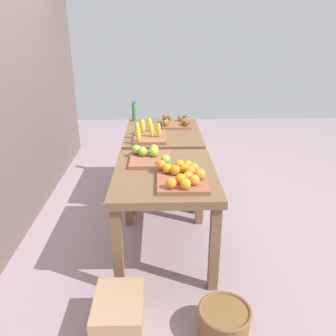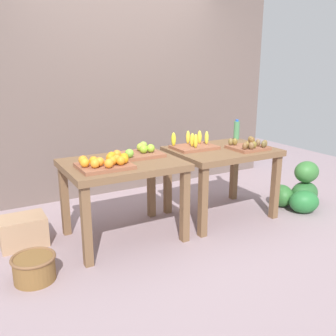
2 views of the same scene
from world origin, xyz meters
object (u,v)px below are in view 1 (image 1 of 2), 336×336
object	(u,v)px
wicker_basket	(224,321)
display_table_right	(163,141)
water_bottle	(135,112)
kiwi_bin	(177,123)
banana_crate	(149,135)
orange_bin	(182,176)
cardboard_produce_box	(119,317)
apple_bin	(150,157)
watermelon_pile	(180,151)
display_table_left	(165,184)

from	to	relation	value
wicker_basket	display_table_right	bearing A→B (deg)	9.91
water_bottle	kiwi_bin	bearing A→B (deg)	-115.98
kiwi_bin	banana_crate	bearing A→B (deg)	147.24
orange_bin	cardboard_produce_box	distance (m)	1.03
water_bottle	apple_bin	bearing A→B (deg)	-170.98
orange_bin	watermelon_pile	world-z (taller)	orange_bin
display_table_right	wicker_basket	distance (m)	2.10
kiwi_bin	wicker_basket	bearing A→B (deg)	-175.17
display_table_left	apple_bin	size ratio (longest dim) A/B	2.57
display_table_left	kiwi_bin	size ratio (longest dim) A/B	2.87
display_table_left	wicker_basket	world-z (taller)	display_table_left
watermelon_pile	cardboard_produce_box	world-z (taller)	watermelon_pile
banana_crate	cardboard_produce_box	world-z (taller)	banana_crate
display_table_right	banana_crate	distance (m)	0.33
display_table_right	cardboard_produce_box	bearing A→B (deg)	171.39
orange_bin	banana_crate	size ratio (longest dim) A/B	1.02
display_table_right	apple_bin	xyz separation A→B (m)	(-0.88, 0.12, 0.15)
orange_bin	banana_crate	world-z (taller)	banana_crate
display_table_right	banana_crate	bearing A→B (deg)	150.78
display_table_right	watermelon_pile	distance (m)	1.08
apple_bin	watermelon_pile	xyz separation A→B (m)	(1.83, -0.36, -0.59)
display_table_left	wicker_basket	distance (m)	1.09
banana_crate	wicker_basket	size ratio (longest dim) A/B	1.32
display_table_right	cardboard_produce_box	size ratio (longest dim) A/B	2.60
orange_bin	apple_bin	world-z (taller)	apple_bin
banana_crate	water_bottle	bearing A→B (deg)	14.59
display_table_right	orange_bin	distance (m)	1.33
banana_crate	kiwi_bin	size ratio (longest dim) A/B	1.21
cardboard_produce_box	watermelon_pile	bearing A→B (deg)	-10.58
water_bottle	watermelon_pile	size ratio (longest dim) A/B	0.36
banana_crate	water_bottle	world-z (taller)	water_bottle
display_table_right	watermelon_pile	world-z (taller)	display_table_right
banana_crate	watermelon_pile	xyz separation A→B (m)	(1.21, -0.39, -0.60)
apple_bin	cardboard_produce_box	xyz separation A→B (m)	(-1.10, 0.18, -0.64)
cardboard_produce_box	banana_crate	bearing A→B (deg)	-5.18
wicker_basket	cardboard_produce_box	distance (m)	0.65
display_table_left	watermelon_pile	size ratio (longest dim) A/B	1.60
wicker_basket	kiwi_bin	bearing A→B (deg)	4.83
watermelon_pile	cardboard_produce_box	size ratio (longest dim) A/B	1.63
orange_bin	kiwi_bin	bearing A→B (deg)	-1.41
display_table_left	water_bottle	distance (m)	1.63
display_table_left	banana_crate	size ratio (longest dim) A/B	2.36
banana_crate	cardboard_produce_box	bearing A→B (deg)	174.82
orange_bin	display_table_right	bearing A→B (deg)	5.41
water_bottle	wicker_basket	xyz separation A→B (m)	(-2.46, -0.68, -0.75)
apple_bin	kiwi_bin	size ratio (longest dim) A/B	1.12
water_bottle	watermelon_pile	xyz separation A→B (m)	(0.49, -0.58, -0.67)
apple_bin	wicker_basket	world-z (taller)	apple_bin
cardboard_produce_box	display_table_right	bearing A→B (deg)	-8.61
wicker_basket	cardboard_produce_box	xyz separation A→B (m)	(0.02, 0.65, 0.03)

